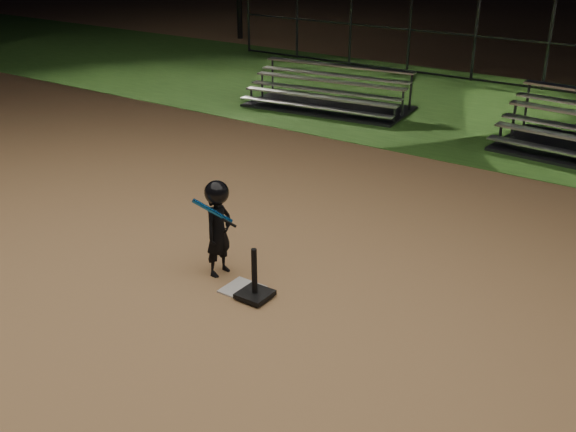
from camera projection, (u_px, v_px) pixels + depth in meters
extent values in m
plane|color=#B18150|center=(242.00, 290.00, 8.39)|extent=(80.00, 80.00, 0.00)
cube|color=#2F5E1E|center=(505.00, 114.00, 15.89)|extent=(60.00, 8.00, 0.01)
cube|color=beige|center=(242.00, 289.00, 8.39)|extent=(0.45, 0.45, 0.02)
cube|color=black|center=(255.00, 294.00, 8.19)|extent=(0.38, 0.38, 0.06)
cylinder|color=black|center=(254.00, 271.00, 8.06)|extent=(0.07, 0.07, 0.59)
imported|color=black|center=(219.00, 233.00, 8.57)|extent=(0.29, 0.43, 1.15)
sphere|color=black|center=(217.00, 193.00, 8.35)|extent=(0.31, 0.31, 0.31)
cylinder|color=blue|center=(212.00, 211.00, 8.28)|extent=(0.39, 0.38, 0.37)
cylinder|color=black|center=(229.00, 223.00, 8.35)|extent=(0.16, 0.15, 0.14)
cube|color=silver|center=(319.00, 97.00, 15.85)|extent=(3.91, 0.67, 0.04)
cube|color=silver|center=(314.00, 107.00, 15.70)|extent=(3.91, 0.67, 0.03)
cube|color=silver|center=(329.00, 81.00, 16.17)|extent=(3.91, 0.67, 0.04)
cube|color=silver|center=(324.00, 90.00, 16.03)|extent=(3.91, 0.67, 0.03)
cube|color=silver|center=(339.00, 65.00, 16.49)|extent=(3.91, 0.67, 0.04)
cube|color=silver|center=(334.00, 75.00, 16.35)|extent=(3.91, 0.67, 0.03)
cube|color=#38383D|center=(329.00, 107.00, 16.43)|extent=(4.09, 2.33, 0.06)
cube|color=#38383D|center=(542.00, 88.00, 18.12)|extent=(20.00, 0.05, 0.05)
cube|color=#38383D|center=(549.00, 43.00, 17.63)|extent=(20.00, 0.05, 0.05)
cylinder|color=#38383D|center=(248.00, 14.00, 22.86)|extent=(0.08, 0.08, 2.50)
cylinder|color=#38383D|center=(379.00, 27.00, 20.25)|extent=(0.08, 0.08, 2.50)
cylinder|color=#38383D|center=(549.00, 43.00, 17.63)|extent=(0.08, 0.08, 2.50)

